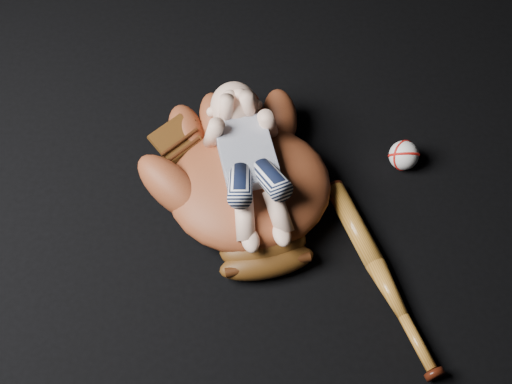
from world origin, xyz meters
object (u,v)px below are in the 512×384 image
Objects in this scene: newborn_baby at (250,163)px; baseball_bat at (381,275)px; baseball_glove at (249,182)px; baseball at (404,155)px.

baseball_bat is (0.27, -0.20, -0.12)m from newborn_baby.
baseball is (0.36, 0.10, -0.04)m from baseball_glove.
baseball is (0.08, 0.30, 0.01)m from baseball_bat.
baseball_glove is 0.06m from newborn_baby.
baseball_glove is 0.34m from baseball_bat.
baseball_glove is 1.09× the size of baseball_bat.
baseball is (0.36, 0.10, -0.11)m from newborn_baby.
newborn_baby is (0.00, 0.01, 0.06)m from baseball_glove.
baseball is at bearing 3.09° from newborn_baby.
baseball_glove reaches higher than baseball_bat.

